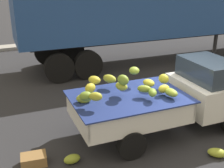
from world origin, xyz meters
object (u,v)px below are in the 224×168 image
semi_trailer (158,3)px  fallen_banana_bunch_near_tailgate (72,159)px  fallen_banana_bunch_by_wheel (217,153)px  produce_crate (34,160)px  pickup_truck (193,92)px

semi_trailer → fallen_banana_bunch_near_tailgate: size_ratio=33.98×
fallen_banana_bunch_by_wheel → produce_crate: 3.92m
semi_trailer → fallen_banana_bunch_near_tailgate: bearing=-131.9°
semi_trailer → fallen_banana_bunch_by_wheel: semi_trailer is taller
pickup_truck → produce_crate: bearing=-176.5°
fallen_banana_bunch_by_wheel → produce_crate: (-3.67, 1.39, 0.02)m
pickup_truck → semi_trailer: (2.34, 5.41, 1.66)m
fallen_banana_bunch_by_wheel → semi_trailer: bearing=67.9°
fallen_banana_bunch_near_tailgate → produce_crate: size_ratio=0.69×
semi_trailer → produce_crate: semi_trailer is taller
semi_trailer → fallen_banana_bunch_near_tailgate: (-5.73, -5.78, -2.44)m
fallen_banana_bunch_near_tailgate → fallen_banana_bunch_by_wheel: (2.93, -1.10, -0.01)m
pickup_truck → fallen_banana_bunch_near_tailgate: bearing=-171.4°
fallen_banana_bunch_near_tailgate → pickup_truck: bearing=6.1°
pickup_truck → produce_crate: size_ratio=9.18×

